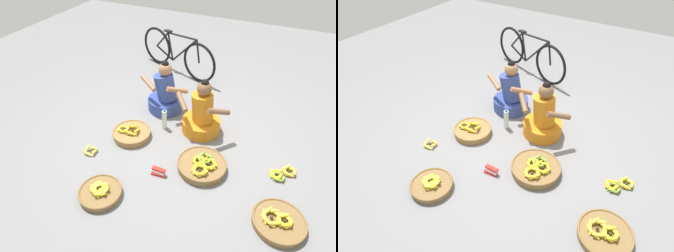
% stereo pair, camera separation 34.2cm
% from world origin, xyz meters
% --- Properties ---
extents(ground_plane, '(10.00, 10.00, 0.00)m').
position_xyz_m(ground_plane, '(0.00, 0.00, 0.00)').
color(ground_plane, slate).
extents(vendor_woman_front, '(0.76, 0.52, 0.79)m').
position_xyz_m(vendor_woman_front, '(0.27, 0.30, 0.25)').
color(vendor_woman_front, orange).
rests_on(vendor_woman_front, ground).
extents(vendor_woman_behind, '(0.74, 0.52, 0.79)m').
position_xyz_m(vendor_woman_behind, '(-0.39, 0.57, 0.25)').
color(vendor_woman_behind, '#334793').
rests_on(vendor_woman_behind, ground).
extents(bicycle_leaning, '(1.62, 0.63, 0.73)m').
position_xyz_m(bicycle_leaning, '(-0.71, 1.74, 0.36)').
color(bicycle_leaning, black).
rests_on(bicycle_leaning, ground).
extents(banana_basket_back_left, '(0.58, 0.58, 0.17)m').
position_xyz_m(banana_basket_back_left, '(0.52, -0.37, 0.06)').
color(banana_basket_back_left, brown).
rests_on(banana_basket_back_left, ground).
extents(banana_basket_front_center, '(0.47, 0.47, 0.14)m').
position_xyz_m(banana_basket_front_center, '(-0.35, -1.19, 0.05)').
color(banana_basket_front_center, brown).
rests_on(banana_basket_front_center, ground).
extents(banana_basket_mid_left, '(0.51, 0.51, 0.17)m').
position_xyz_m(banana_basket_mid_left, '(-0.53, -0.21, 0.05)').
color(banana_basket_mid_left, olive).
rests_on(banana_basket_mid_left, ground).
extents(banana_basket_mid_right, '(0.52, 0.52, 0.15)m').
position_xyz_m(banana_basket_mid_right, '(1.44, -0.76, 0.05)').
color(banana_basket_mid_right, brown).
rests_on(banana_basket_mid_right, ground).
extents(loose_bananas_front_right, '(0.30, 0.31, 0.09)m').
position_xyz_m(loose_bananas_front_right, '(1.40, -0.09, 0.03)').
color(loose_bananas_front_right, gold).
rests_on(loose_bananas_front_right, ground).
extents(loose_bananas_front_left, '(0.16, 0.17, 0.09)m').
position_xyz_m(loose_bananas_front_left, '(-0.84, -0.69, 0.03)').
color(loose_bananas_front_left, yellow).
rests_on(loose_bananas_front_left, ground).
extents(water_bottle, '(0.07, 0.07, 0.30)m').
position_xyz_m(water_bottle, '(-0.21, 0.14, 0.14)').
color(water_bottle, silver).
rests_on(water_bottle, ground).
extents(packet_carton_stack, '(0.16, 0.07, 0.09)m').
position_xyz_m(packet_carton_stack, '(0.09, -0.67, 0.04)').
color(packet_carton_stack, red).
rests_on(packet_carton_stack, ground).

